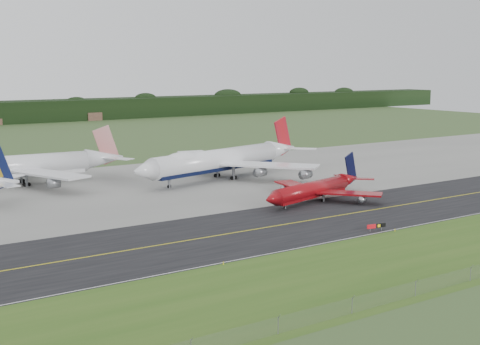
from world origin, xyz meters
name	(u,v)px	position (x,y,z in m)	size (l,w,h in m)	color
ground	(300,216)	(0.00, 0.00, 0.00)	(600.00, 600.00, 0.00)	#374F25
grass_verge	(429,254)	(0.00, -35.00, 0.01)	(400.00, 30.00, 0.01)	#305519
taxiway	(312,220)	(0.00, -4.00, 0.01)	(400.00, 32.00, 0.02)	black
apron	(184,182)	(0.00, 51.00, 0.01)	(400.00, 78.00, 0.01)	slate
taxiway_centreline	(312,220)	(0.00, -4.00, 0.03)	(400.00, 0.40, 0.00)	gold
taxiway_edge_line	(364,235)	(0.00, -19.50, 0.03)	(400.00, 0.25, 0.00)	silver
jet_ba_747	(222,160)	(11.61, 49.55, 5.53)	(63.95, 52.00, 16.26)	white
jet_red_737	(316,189)	(14.06, 11.20, 2.82)	(37.16, 29.64, 10.18)	maroon
jet_star_tail	(22,166)	(-37.98, 71.60, 5.04)	(57.37, 47.92, 15.13)	silver
taxiway_sign	(376,226)	(4.34, -18.28, 1.01)	(4.25, 0.86, 1.43)	slate
edge_marker_left	(223,263)	(-32.33, -20.50, 0.25)	(0.16, 0.16, 0.50)	yellow
edge_marker_center	(395,230)	(7.18, -20.50, 0.25)	(0.16, 0.16, 0.50)	yellow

